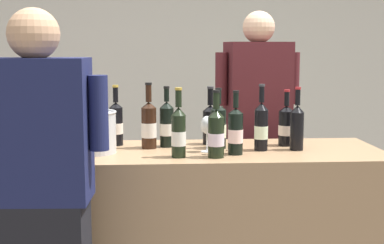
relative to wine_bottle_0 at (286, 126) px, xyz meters
name	(u,v)px	position (x,y,z in m)	size (l,w,h in m)	color
wall_back	(177,58)	(-0.51, 2.49, 0.32)	(8.00, 0.10, 2.80)	beige
counter	(195,239)	(-0.51, -0.11, -0.60)	(1.97, 0.66, 0.97)	#9E7A56
wine_bottle_0	(286,126)	(0.00, 0.00, 0.00)	(0.08, 0.08, 0.31)	black
wine_bottle_1	(210,123)	(-0.41, 0.07, 0.01)	(0.08, 0.08, 0.32)	black
wine_bottle_2	(218,126)	(-0.38, -0.05, 0.01)	(0.08, 0.08, 0.32)	black
wine_bottle_3	(167,124)	(-0.65, 0.01, 0.01)	(0.08, 0.08, 0.33)	black
wine_bottle_4	(149,125)	(-0.75, -0.03, 0.02)	(0.08, 0.08, 0.35)	black
wine_bottle_5	(116,123)	(-0.93, 0.07, 0.01)	(0.08, 0.08, 0.33)	black
wine_bottle_6	(216,133)	(-0.42, -0.29, 0.01)	(0.08, 0.08, 0.33)	black
wine_bottle_7	(261,126)	(-0.16, -0.13, 0.02)	(0.07, 0.07, 0.35)	black
wine_bottle_8	(297,126)	(0.03, -0.13, 0.02)	(0.07, 0.07, 0.33)	black
wine_bottle_9	(179,132)	(-0.60, -0.28, 0.02)	(0.07, 0.07, 0.34)	black
wine_bottle_10	(236,131)	(-0.31, -0.22, 0.01)	(0.08, 0.08, 0.32)	black
wine_glass	(207,127)	(-0.45, -0.15, 0.02)	(0.07, 0.07, 0.19)	silver
ice_bucket	(94,132)	(-1.03, -0.14, 0.00)	(0.23, 0.23, 0.22)	silver
person_server	(257,148)	(-0.06, 0.57, -0.23)	(0.56, 0.29, 1.74)	black
person_guest	(41,217)	(-1.19, -0.69, -0.27)	(0.57, 0.26, 1.66)	black
potted_shrub	(257,156)	(0.01, 0.91, -0.36)	(0.67, 0.62, 1.21)	brown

